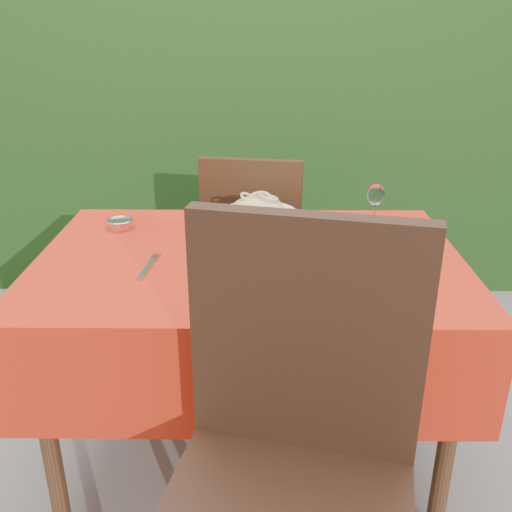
{
  "coord_description": "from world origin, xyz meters",
  "views": [
    {
      "loc": [
        0.04,
        -1.56,
        1.41
      ],
      "look_at": [
        0.02,
        -0.05,
        0.77
      ],
      "focal_mm": 40.0,
      "sensor_mm": 36.0,
      "label": 1
    }
  ],
  "objects_px": {
    "chair_near": "(293,451)",
    "pizza_plate": "(272,267)",
    "chair_far": "(255,243)",
    "pasta_plate": "(258,212)",
    "water_glass": "(403,241)",
    "wine_glass": "(376,196)",
    "fork": "(147,269)",
    "steel_ramekin": "(120,225)"
  },
  "relations": [
    {
      "from": "pasta_plate",
      "to": "chair_near",
      "type": "bearing_deg",
      "value": -85.54
    },
    {
      "from": "pizza_plate",
      "to": "wine_glass",
      "type": "relative_size",
      "value": 2.72
    },
    {
      "from": "chair_far",
      "to": "wine_glass",
      "type": "bearing_deg",
      "value": 142.79
    },
    {
      "from": "chair_near",
      "to": "water_glass",
      "type": "distance_m",
      "value": 0.79
    },
    {
      "from": "chair_far",
      "to": "pizza_plate",
      "type": "distance_m",
      "value": 0.89
    },
    {
      "from": "pizza_plate",
      "to": "pasta_plate",
      "type": "distance_m",
      "value": 0.47
    },
    {
      "from": "chair_far",
      "to": "water_glass",
      "type": "distance_m",
      "value": 0.86
    },
    {
      "from": "pasta_plate",
      "to": "wine_glass",
      "type": "bearing_deg",
      "value": -7.19
    },
    {
      "from": "water_glass",
      "to": "wine_glass",
      "type": "xyz_separation_m",
      "value": [
        -0.04,
        0.26,
        0.06
      ]
    },
    {
      "from": "water_glass",
      "to": "wine_glass",
      "type": "bearing_deg",
      "value": 98.37
    },
    {
      "from": "pasta_plate",
      "to": "chair_far",
      "type": "bearing_deg",
      "value": 92.54
    },
    {
      "from": "chair_far",
      "to": "wine_glass",
      "type": "height_order",
      "value": "chair_far"
    },
    {
      "from": "chair_far",
      "to": "fork",
      "type": "bearing_deg",
      "value": 78.46
    },
    {
      "from": "steel_ramekin",
      "to": "pasta_plate",
      "type": "bearing_deg",
      "value": 11.21
    },
    {
      "from": "pizza_plate",
      "to": "pasta_plate",
      "type": "xyz_separation_m",
      "value": [
        -0.04,
        0.47,
        -0.0
      ]
    },
    {
      "from": "chair_near",
      "to": "wine_glass",
      "type": "distance_m",
      "value": 1.02
    },
    {
      "from": "pasta_plate",
      "to": "fork",
      "type": "relative_size",
      "value": 1.47
    },
    {
      "from": "pizza_plate",
      "to": "wine_glass",
      "type": "bearing_deg",
      "value": 50.17
    },
    {
      "from": "wine_glass",
      "to": "pizza_plate",
      "type": "bearing_deg",
      "value": -129.83
    },
    {
      "from": "wine_glass",
      "to": "steel_ramekin",
      "type": "height_order",
      "value": "wine_glass"
    },
    {
      "from": "water_glass",
      "to": "steel_ramekin",
      "type": "distance_m",
      "value": 0.92
    },
    {
      "from": "wine_glass",
      "to": "steel_ramekin",
      "type": "xyz_separation_m",
      "value": [
        -0.85,
        -0.04,
        -0.09
      ]
    },
    {
      "from": "chair_far",
      "to": "steel_ramekin",
      "type": "distance_m",
      "value": 0.69
    },
    {
      "from": "fork",
      "to": "pasta_plate",
      "type": "bearing_deg",
      "value": 59.3
    },
    {
      "from": "chair_near",
      "to": "pizza_plate",
      "type": "xyz_separation_m",
      "value": [
        -0.03,
        0.52,
        0.17
      ]
    },
    {
      "from": "pizza_plate",
      "to": "fork",
      "type": "xyz_separation_m",
      "value": [
        -0.35,
        0.05,
        -0.03
      ]
    },
    {
      "from": "wine_glass",
      "to": "water_glass",
      "type": "bearing_deg",
      "value": -81.63
    },
    {
      "from": "chair_near",
      "to": "steel_ramekin",
      "type": "relative_size",
      "value": 13.73
    },
    {
      "from": "water_glass",
      "to": "steel_ramekin",
      "type": "relative_size",
      "value": 1.3
    },
    {
      "from": "water_glass",
      "to": "wine_glass",
      "type": "relative_size",
      "value": 0.67
    },
    {
      "from": "water_glass",
      "to": "steel_ramekin",
      "type": "xyz_separation_m",
      "value": [
        -0.89,
        0.22,
        -0.03
      ]
    },
    {
      "from": "pizza_plate",
      "to": "wine_glass",
      "type": "xyz_separation_m",
      "value": [
        0.35,
        0.42,
        0.07
      ]
    },
    {
      "from": "wine_glass",
      "to": "steel_ramekin",
      "type": "distance_m",
      "value": 0.86
    },
    {
      "from": "water_glass",
      "to": "wine_glass",
      "type": "height_order",
      "value": "wine_glass"
    },
    {
      "from": "pizza_plate",
      "to": "steel_ramekin",
      "type": "height_order",
      "value": "pizza_plate"
    },
    {
      "from": "chair_near",
      "to": "water_glass",
      "type": "xyz_separation_m",
      "value": [
        0.35,
        0.68,
        0.18
      ]
    },
    {
      "from": "chair_near",
      "to": "steel_ramekin",
      "type": "xyz_separation_m",
      "value": [
        -0.54,
        0.9,
        0.15
      ]
    },
    {
      "from": "chair_near",
      "to": "wine_glass",
      "type": "relative_size",
      "value": 7.14
    },
    {
      "from": "chair_near",
      "to": "fork",
      "type": "xyz_separation_m",
      "value": [
        -0.39,
        0.57,
        0.14
      ]
    },
    {
      "from": "chair_near",
      "to": "pizza_plate",
      "type": "distance_m",
      "value": 0.55
    },
    {
      "from": "water_glass",
      "to": "fork",
      "type": "bearing_deg",
      "value": -171.12
    },
    {
      "from": "pizza_plate",
      "to": "fork",
      "type": "bearing_deg",
      "value": 172.54
    }
  ]
}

